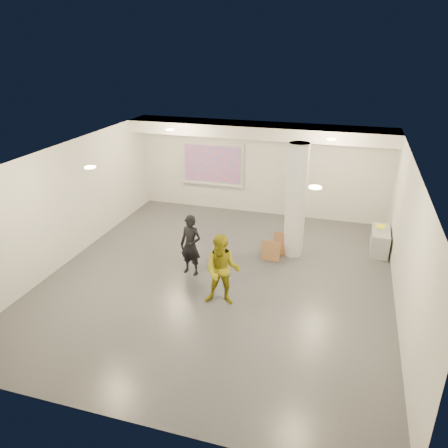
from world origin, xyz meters
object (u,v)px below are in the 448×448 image
(projection_screen, at_px, (213,164))
(man, at_px, (222,270))
(woman, at_px, (191,245))
(credenza, at_px, (380,241))
(column, at_px, (296,201))

(projection_screen, bearing_deg, man, -70.03)
(woman, bearing_deg, credenza, 40.15)
(projection_screen, xyz_separation_m, woman, (0.87, -4.41, -0.78))
(woman, distance_m, man, 1.52)
(column, bearing_deg, man, -111.75)
(projection_screen, bearing_deg, credenza, -19.23)
(column, distance_m, woman, 2.94)
(column, distance_m, man, 3.10)
(woman, height_order, man, man)
(projection_screen, xyz_separation_m, man, (1.98, -5.45, -0.72))
(column, xyz_separation_m, projection_screen, (-3.10, 2.65, 0.03))
(man, bearing_deg, credenza, 39.59)
(credenza, height_order, woman, woman)
(projection_screen, distance_m, woman, 4.57)
(projection_screen, bearing_deg, column, -40.56)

